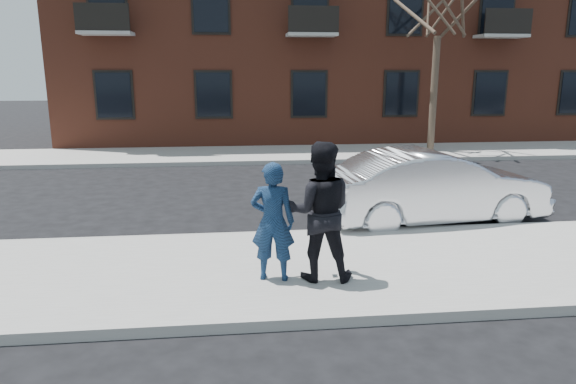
{
  "coord_description": "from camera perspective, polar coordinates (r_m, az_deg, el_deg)",
  "views": [
    {
      "loc": [
        -2.97,
        -7.72,
        3.13
      ],
      "look_at": [
        -2.1,
        0.4,
        1.19
      ],
      "focal_mm": 32.0,
      "sensor_mm": 36.0,
      "label": 1
    }
  ],
  "objects": [
    {
      "name": "far_curb",
      "position": [
        17.69,
        3.64,
        3.39
      ],
      "size": [
        50.0,
        0.1,
        0.15
      ],
      "primitive_type": "cube",
      "color": "#999691",
      "rests_on": "ground"
    },
    {
      "name": "near_curb",
      "position": [
        10.2,
        11.14,
        -4.33
      ],
      "size": [
        50.0,
        0.1,
        0.15
      ],
      "primitive_type": "cube",
      "color": "#999691",
      "rests_on": "ground"
    },
    {
      "name": "man_peacoat",
      "position": [
        7.37,
        3.56,
        -2.18
      ],
      "size": [
        1.07,
        0.88,
        2.02
      ],
      "rotation": [
        0.0,
        0.0,
        3.02
      ],
      "color": "black",
      "rests_on": "near_sidewalk"
    },
    {
      "name": "ground",
      "position": [
        8.85,
        14.08,
        -7.79
      ],
      "size": [
        100.0,
        100.0,
        0.0
      ],
      "primitive_type": "plane",
      "color": "black",
      "rests_on": "ground"
    },
    {
      "name": "street_tree",
      "position": [
        20.3,
        16.5,
        19.62
      ],
      "size": [
        3.6,
        3.6,
        6.8
      ],
      "color": "#3C2F23",
      "rests_on": "far_sidewalk"
    },
    {
      "name": "man_hoodie",
      "position": [
        7.36,
        -1.72,
        -3.31
      ],
      "size": [
        0.7,
        0.56,
        1.74
      ],
      "rotation": [
        0.0,
        0.0,
        2.96
      ],
      "color": "navy",
      "rests_on": "near_sidewalk"
    },
    {
      "name": "silver_sedan",
      "position": [
        11.09,
        15.82,
        0.56
      ],
      "size": [
        4.85,
        2.2,
        1.54
      ],
      "primitive_type": "imported",
      "rotation": [
        0.0,
        0.0,
        1.69
      ],
      "color": "silver",
      "rests_on": "ground"
    },
    {
      "name": "apartment_building",
      "position": [
        26.37,
        5.09,
        19.91
      ],
      "size": [
        24.3,
        10.3,
        12.3
      ],
      "color": "brown",
      "rests_on": "ground"
    },
    {
      "name": "far_sidewalk",
      "position": [
        19.44,
        2.75,
        4.31
      ],
      "size": [
        50.0,
        3.5,
        0.15
      ],
      "primitive_type": "cube",
      "color": "gray",
      "rests_on": "ground"
    },
    {
      "name": "near_sidewalk",
      "position": [
        8.6,
        14.67,
        -7.91
      ],
      "size": [
        50.0,
        3.5,
        0.15
      ],
      "primitive_type": "cube",
      "color": "gray",
      "rests_on": "ground"
    }
  ]
}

